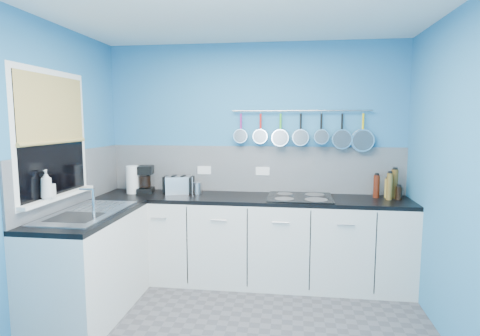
% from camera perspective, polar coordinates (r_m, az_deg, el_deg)
% --- Properties ---
extents(wall_back, '(3.20, 0.02, 2.50)m').
position_cam_1_polar(wall_back, '(4.30, 2.03, 1.20)').
color(wall_back, teal).
rests_on(wall_back, ground).
extents(wall_front, '(3.20, 0.02, 2.50)m').
position_cam_1_polar(wall_front, '(1.38, -10.92, -11.37)').
color(wall_front, teal).
rests_on(wall_front, ground).
extents(wall_left, '(0.02, 3.00, 2.50)m').
position_cam_1_polar(wall_left, '(3.45, -28.54, -1.07)').
color(wall_left, teal).
rests_on(wall_left, ground).
extents(wall_right, '(0.02, 3.00, 2.50)m').
position_cam_1_polar(wall_right, '(3.02, 30.73, -2.22)').
color(wall_right, teal).
rests_on(wall_right, ground).
extents(backsplash_back, '(3.20, 0.02, 0.50)m').
position_cam_1_polar(backsplash_back, '(4.29, 1.99, -0.16)').
color(backsplash_back, '#97989B').
rests_on(backsplash_back, wall_back).
extents(backsplash_left, '(0.02, 1.80, 0.50)m').
position_cam_1_polar(backsplash_left, '(3.94, -23.06, -1.34)').
color(backsplash_left, '#97989B').
rests_on(backsplash_left, wall_left).
extents(cabinet_run_back, '(3.20, 0.60, 0.86)m').
position_cam_1_polar(cabinet_run_back, '(4.16, 1.55, -10.53)').
color(cabinet_run_back, silver).
rests_on(cabinet_run_back, ground).
extents(worktop_back, '(3.20, 0.60, 0.04)m').
position_cam_1_polar(worktop_back, '(4.05, 1.57, -4.45)').
color(worktop_back, black).
rests_on(worktop_back, cabinet_run_back).
extents(cabinet_run_left, '(0.60, 1.20, 0.86)m').
position_cam_1_polar(cabinet_run_left, '(3.72, -21.02, -13.17)').
color(cabinet_run_left, silver).
rests_on(cabinet_run_left, ground).
extents(worktop_left, '(0.60, 1.20, 0.04)m').
position_cam_1_polar(worktop_left, '(3.59, -21.33, -6.40)').
color(worktop_left, black).
rests_on(worktop_left, cabinet_run_left).
extents(window_frame, '(0.01, 1.00, 1.10)m').
position_cam_1_polar(window_frame, '(3.65, -25.59, 4.22)').
color(window_frame, white).
rests_on(window_frame, wall_left).
extents(window_glass, '(0.01, 0.90, 1.00)m').
position_cam_1_polar(window_glass, '(3.65, -25.52, 4.23)').
color(window_glass, black).
rests_on(window_glass, wall_left).
extents(bamboo_blind, '(0.01, 0.90, 0.55)m').
position_cam_1_polar(bamboo_blind, '(3.64, -25.60, 7.76)').
color(bamboo_blind, tan).
rests_on(bamboo_blind, wall_left).
extents(window_sill, '(0.10, 0.98, 0.03)m').
position_cam_1_polar(window_sill, '(3.69, -24.84, -3.77)').
color(window_sill, white).
rests_on(window_sill, wall_left).
extents(sink_unit, '(0.50, 0.95, 0.01)m').
position_cam_1_polar(sink_unit, '(3.59, -21.35, -6.03)').
color(sink_unit, silver).
rests_on(sink_unit, worktop_left).
extents(mixer_tap, '(0.12, 0.08, 0.26)m').
position_cam_1_polar(mixer_tap, '(3.33, -20.54, -4.75)').
color(mixer_tap, silver).
rests_on(mixer_tap, worktop_left).
extents(socket_left, '(0.15, 0.01, 0.09)m').
position_cam_1_polar(socket_left, '(4.37, -5.22, -0.32)').
color(socket_left, white).
rests_on(socket_left, backsplash_back).
extents(socket_right, '(0.15, 0.01, 0.09)m').
position_cam_1_polar(socket_right, '(4.27, 3.31, -0.46)').
color(socket_right, white).
rests_on(socket_right, backsplash_back).
extents(pot_rail, '(1.45, 0.02, 0.02)m').
position_cam_1_polar(pot_rail, '(4.20, 8.85, 8.23)').
color(pot_rail, silver).
rests_on(pot_rail, wall_back).
extents(soap_bottle_a, '(0.12, 0.12, 0.24)m').
position_cam_1_polar(soap_bottle_a, '(3.50, -26.33, -2.16)').
color(soap_bottle_a, white).
rests_on(soap_bottle_a, window_sill).
extents(soap_bottle_b, '(0.09, 0.09, 0.17)m').
position_cam_1_polar(soap_bottle_b, '(3.53, -26.01, -2.62)').
color(soap_bottle_b, white).
rests_on(soap_bottle_b, window_sill).
extents(paper_towel, '(0.17, 0.17, 0.30)m').
position_cam_1_polar(paper_towel, '(4.36, -15.35, -1.64)').
color(paper_towel, white).
rests_on(paper_towel, worktop_back).
extents(coffee_maker, '(0.19, 0.21, 0.29)m').
position_cam_1_polar(coffee_maker, '(4.36, -13.59, -1.62)').
color(coffee_maker, black).
rests_on(coffee_maker, worktop_back).
extents(toaster, '(0.33, 0.25, 0.19)m').
position_cam_1_polar(toaster, '(4.25, -8.89, -2.44)').
color(toaster, silver).
rests_on(toaster, worktop_back).
extents(canister, '(0.09, 0.09, 0.12)m').
position_cam_1_polar(canister, '(4.21, -6.23, -2.92)').
color(canister, silver).
rests_on(canister, worktop_back).
extents(hob, '(0.64, 0.57, 0.01)m').
position_cam_1_polar(hob, '(4.03, 8.69, -4.21)').
color(hob, black).
rests_on(hob, worktop_back).
extents(pan_0, '(0.15, 0.07, 0.34)m').
position_cam_1_polar(pan_0, '(4.23, 0.12, 5.98)').
color(pan_0, silver).
rests_on(pan_0, pot_rail).
extents(pan_1, '(0.16, 0.08, 0.35)m').
position_cam_1_polar(pan_1, '(4.20, 3.00, 5.93)').
color(pan_1, silver).
rests_on(pan_1, pot_rail).
extents(pan_2, '(0.18, 0.11, 0.37)m').
position_cam_1_polar(pan_2, '(4.19, 5.90, 5.74)').
color(pan_2, silver).
rests_on(pan_2, pot_rail).
extents(pan_3, '(0.17, 0.10, 0.36)m').
position_cam_1_polar(pan_3, '(4.19, 8.81, 5.74)').
color(pan_3, silver).
rests_on(pan_3, pot_rail).
extents(pan_4, '(0.16, 0.13, 0.35)m').
position_cam_1_polar(pan_4, '(4.20, 11.71, 5.81)').
color(pan_4, silver).
rests_on(pan_4, pot_rail).
extents(pan_5, '(0.21, 0.07, 0.40)m').
position_cam_1_polar(pan_5, '(4.22, 14.59, 5.38)').
color(pan_5, silver).
rests_on(pan_5, pot_rail).
extents(pan_6, '(0.23, 0.06, 0.42)m').
position_cam_1_polar(pan_6, '(4.25, 17.43, 5.13)').
color(pan_6, silver).
rests_on(pan_6, pot_rail).
extents(condiment_0, '(0.07, 0.07, 0.29)m').
position_cam_1_polar(condiment_0, '(4.23, 21.51, -2.16)').
color(condiment_0, brown).
rests_on(condiment_0, worktop_back).
extents(condiment_1, '(0.05, 0.05, 0.19)m').
position_cam_1_polar(condiment_1, '(4.25, 20.59, -2.76)').
color(condiment_1, olive).
rests_on(condiment_1, worktop_back).
extents(condiment_2, '(0.06, 0.06, 0.23)m').
position_cam_1_polar(condiment_2, '(4.21, 19.21, -2.54)').
color(condiment_2, '#4C190C').
rests_on(condiment_2, worktop_back).
extents(condiment_3, '(0.06, 0.06, 0.13)m').
position_cam_1_polar(condiment_3, '(4.18, 22.08, -3.41)').
color(condiment_3, black).
rests_on(condiment_3, worktop_back).
extents(condiment_4, '(0.06, 0.06, 0.26)m').
position_cam_1_polar(condiment_4, '(4.14, 20.90, -2.53)').
color(condiment_4, brown).
rests_on(condiment_4, worktop_back).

